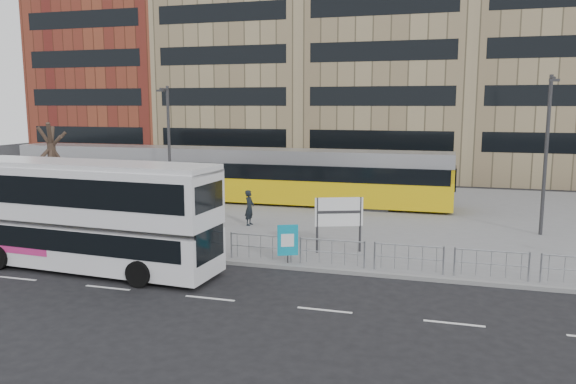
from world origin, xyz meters
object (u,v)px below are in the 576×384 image
(tram, at_px, (222,174))
(station_sign, at_px, (339,214))
(ad_panel, at_px, (288,241))
(pedestrian, at_px, (249,208))
(double_decker_bus, at_px, (87,212))
(lamp_post_east, at_px, (547,149))
(traffic_light_west, at_px, (2,198))
(bare_tree, at_px, (50,120))
(lamp_post_west, at_px, (169,142))

(tram, relative_size, station_sign, 12.36)
(ad_panel, distance_m, pedestrian, 7.53)
(double_decker_bus, height_order, tram, double_decker_bus)
(pedestrian, distance_m, lamp_post_east, 15.12)
(traffic_light_west, bearing_deg, lamp_post_east, 4.91)
(ad_panel, relative_size, traffic_light_west, 0.51)
(pedestrian, bearing_deg, bare_tree, 101.95)
(station_sign, relative_size, lamp_post_west, 0.32)
(traffic_light_west, height_order, lamp_post_east, lamp_post_east)
(lamp_post_east, bearing_deg, traffic_light_west, -162.53)
(traffic_light_west, relative_size, bare_tree, 0.42)
(station_sign, height_order, pedestrian, station_sign)
(ad_panel, relative_size, pedestrian, 0.84)
(tram, relative_size, bare_tree, 4.00)
(double_decker_bus, height_order, lamp_post_west, lamp_post_west)
(double_decker_bus, bearing_deg, traffic_light_west, 160.38)
(traffic_light_west, height_order, lamp_post_west, lamp_post_west)
(station_sign, bearing_deg, tram, 111.77)
(ad_panel, bearing_deg, traffic_light_west, 154.82)
(traffic_light_west, bearing_deg, bare_tree, 83.29)
(double_decker_bus, xyz_separation_m, lamp_post_east, (18.17, 10.79, 2.08))
(pedestrian, distance_m, bare_tree, 11.88)
(double_decker_bus, height_order, station_sign, double_decker_bus)
(tram, height_order, pedestrian, tram)
(pedestrian, relative_size, traffic_light_west, 0.61)
(lamp_post_east, bearing_deg, pedestrian, -172.82)
(double_decker_bus, height_order, ad_panel, double_decker_bus)
(double_decker_bus, xyz_separation_m, pedestrian, (3.54, 8.95, -1.25))
(ad_panel, distance_m, bare_tree, 16.15)
(tram, height_order, lamp_post_east, lamp_post_east)
(lamp_post_west, distance_m, lamp_post_east, 21.01)
(pedestrian, bearing_deg, station_sign, -123.80)
(ad_panel, xyz_separation_m, lamp_post_west, (-10.32, 9.54, 3.18))
(tram, relative_size, pedestrian, 15.85)
(traffic_light_west, bearing_deg, double_decker_bus, -35.68)
(pedestrian, relative_size, bare_tree, 0.25)
(station_sign, relative_size, bare_tree, 0.32)
(lamp_post_west, bearing_deg, lamp_post_east, -3.55)
(double_decker_bus, xyz_separation_m, station_sign, (9.17, 4.82, -0.51))
(station_sign, bearing_deg, lamp_post_west, 127.97)
(ad_panel, relative_size, lamp_post_east, 0.20)
(traffic_light_west, xyz_separation_m, lamp_post_west, (4.04, 9.17, 2.13))
(pedestrian, xyz_separation_m, lamp_post_west, (-6.34, 3.14, 3.17))
(tram, relative_size, lamp_post_west, 3.99)
(lamp_post_east, height_order, bare_tree, lamp_post_east)
(tram, height_order, station_sign, tram)
(lamp_post_west, bearing_deg, double_decker_bus, -76.95)
(ad_panel, relative_size, lamp_post_west, 0.21)
(station_sign, xyz_separation_m, lamp_post_west, (-11.97, 7.27, 2.44))
(ad_panel, bearing_deg, tram, 98.71)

